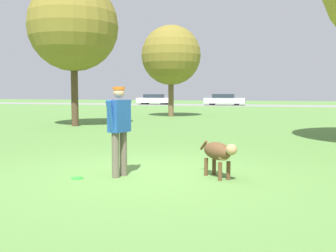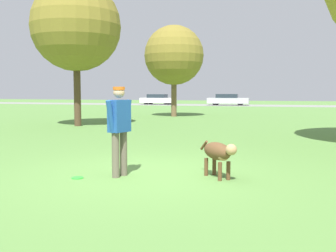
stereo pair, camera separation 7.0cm
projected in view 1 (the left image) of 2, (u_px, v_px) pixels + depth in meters
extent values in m
plane|color=#56843D|center=(141.00, 174.00, 7.14)|extent=(120.00, 120.00, 0.00)
cube|color=gray|center=(260.00, 106.00, 42.46)|extent=(120.00, 6.00, 0.01)
cylinder|color=#665B4C|center=(123.00, 153.00, 7.00)|extent=(0.16, 0.16, 0.79)
cylinder|color=#665B4C|center=(116.00, 155.00, 6.82)|extent=(0.16, 0.16, 0.79)
cube|color=#1E4C93|center=(119.00, 116.00, 6.85)|extent=(0.32, 0.44, 0.56)
cylinder|color=#1E4C93|center=(127.00, 115.00, 7.03)|extent=(0.14, 0.22, 0.57)
cylinder|color=#1E4C93|center=(111.00, 117.00, 6.66)|extent=(0.14, 0.22, 0.57)
sphere|color=tan|center=(119.00, 92.00, 6.81)|extent=(0.24, 0.24, 0.20)
cylinder|color=#D15B19|center=(119.00, 88.00, 6.81)|extent=(0.26, 0.26, 0.05)
ellipsoid|color=brown|center=(217.00, 151.00, 6.81)|extent=(0.72, 0.75, 0.31)
ellipsoid|color=tan|center=(224.00, 156.00, 6.63)|extent=(0.27, 0.27, 0.17)
sphere|color=tan|center=(231.00, 149.00, 6.41)|extent=(0.26, 0.26, 0.19)
cylinder|color=brown|center=(228.00, 171.00, 6.67)|extent=(0.10, 0.10, 0.32)
cylinder|color=brown|center=(220.00, 171.00, 6.60)|extent=(0.10, 0.10, 0.32)
cylinder|color=brown|center=(214.00, 166.00, 7.08)|extent=(0.10, 0.10, 0.32)
cylinder|color=brown|center=(206.00, 167.00, 7.01)|extent=(0.10, 0.10, 0.32)
cylinder|color=brown|center=(204.00, 145.00, 7.21)|extent=(0.19, 0.20, 0.20)
cylinder|color=#33D838|center=(77.00, 178.00, 6.77)|extent=(0.20, 0.20, 0.02)
torus|color=#33D838|center=(77.00, 178.00, 6.77)|extent=(0.21, 0.21, 0.02)
cylinder|color=brown|center=(171.00, 97.00, 23.69)|extent=(0.33, 0.33, 2.34)
sphere|color=olive|center=(171.00, 55.00, 23.48)|extent=(3.55, 3.55, 3.55)
cylinder|color=#4C3826|center=(75.00, 93.00, 17.04)|extent=(0.30, 0.30, 2.85)
sphere|color=olive|center=(73.00, 26.00, 16.78)|extent=(3.86, 3.86, 3.86)
cube|color=white|center=(155.00, 100.00, 46.00)|extent=(4.06, 1.78, 0.57)
cube|color=#232D38|center=(154.00, 96.00, 45.99)|extent=(2.12, 1.52, 0.43)
cylinder|color=black|center=(167.00, 102.00, 46.38)|extent=(0.60, 0.20, 0.60)
cylinder|color=black|center=(163.00, 102.00, 44.94)|extent=(0.60, 0.20, 0.60)
cylinder|color=black|center=(147.00, 102.00, 47.09)|extent=(0.60, 0.20, 0.60)
cylinder|color=black|center=(143.00, 102.00, 45.64)|extent=(0.60, 0.20, 0.60)
cube|color=#B7B7BC|center=(225.00, 101.00, 43.28)|extent=(4.57, 1.86, 0.60)
cube|color=#232D38|center=(223.00, 96.00, 43.27)|extent=(2.40, 1.53, 0.43)
cylinder|color=black|center=(237.00, 102.00, 43.66)|extent=(0.61, 0.23, 0.60)
cylinder|color=black|center=(237.00, 103.00, 42.29)|extent=(0.61, 0.23, 0.60)
cylinder|color=black|center=(213.00, 102.00, 44.30)|extent=(0.61, 0.23, 0.60)
cylinder|color=black|center=(212.00, 103.00, 42.94)|extent=(0.61, 0.23, 0.60)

